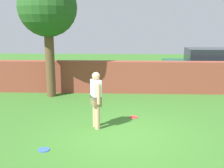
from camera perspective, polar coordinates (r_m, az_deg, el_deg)
name	(u,v)px	position (r m, az deg, el deg)	size (l,w,h in m)	color
ground_plane	(124,136)	(7.74, 2.36, -10.28)	(40.00, 40.00, 0.00)	#336623
brick_wall	(89,77)	(12.28, -4.60, 1.48)	(13.70, 0.50, 1.35)	brown
tree	(48,9)	(11.60, -12.78, 14.49)	(2.29, 2.29, 4.69)	brown
person	(96,97)	(8.02, -3.20, -2.69)	(0.35, 0.50, 1.62)	tan
car	(207,66)	(14.79, 18.46, 3.46)	(4.21, 1.94, 1.72)	#0C4C2D
frisbee_blue	(44,150)	(7.11, -13.51, -12.68)	(0.27, 0.27, 0.02)	blue
frisbee_red	(134,117)	(9.15, 4.38, -6.63)	(0.27, 0.27, 0.02)	red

